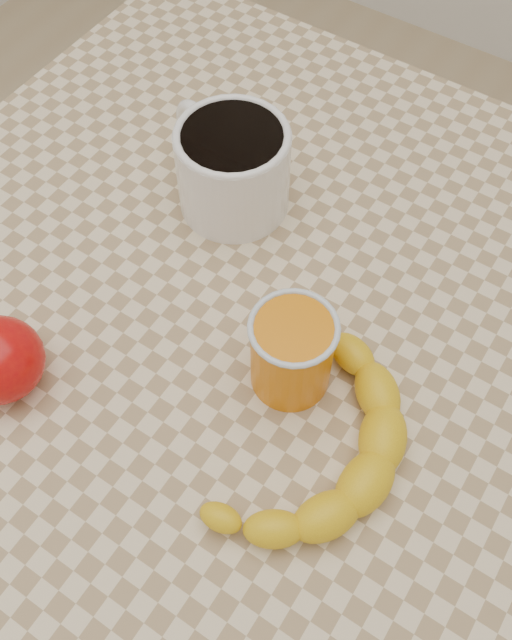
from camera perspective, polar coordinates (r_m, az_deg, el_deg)
The scene contains 5 objects.
ground at distance 1.33m, azimuth 0.00°, elevation -17.92°, with size 3.00×3.00×0.00m, color tan.
table at distance 0.71m, azimuth 0.00°, elevation -4.57°, with size 0.80×0.80×0.75m.
coffee_mug at distance 0.69m, azimuth -1.99°, elevation 12.34°, with size 0.16×0.14×0.09m.
orange_juice_glass at distance 0.57m, azimuth 2.89°, elevation -2.57°, with size 0.07×0.07×0.08m.
banana at distance 0.57m, azimuth 4.39°, elevation -9.46°, with size 0.17×0.25×0.04m, color yellow, non-canonical shape.
Camera 1 is at (0.18, -0.27, 1.29)m, focal length 40.00 mm.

